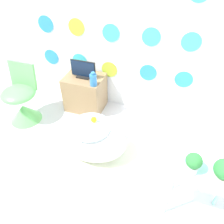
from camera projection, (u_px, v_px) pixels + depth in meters
name	position (u px, v px, depth m)	size (l,w,h in m)	color
ground_plane	(46.00, 221.00, 2.06)	(12.00, 12.00, 0.00)	silver
wall_back_dotted	(112.00, 16.00, 2.65)	(4.41, 0.05, 2.60)	white
rug	(90.00, 156.00, 2.64)	(1.39, 0.88, 0.01)	silver
bathtub	(91.00, 139.00, 2.56)	(0.84, 0.57, 0.44)	white
rubber_duck	(94.00, 119.00, 2.44)	(0.07, 0.08, 0.08)	yellow
chair	(22.00, 103.00, 2.99)	(0.45, 0.45, 0.81)	#66C166
tv_cabinet	(85.00, 93.00, 3.21)	(0.54, 0.43, 0.53)	#8E704C
tv	(83.00, 70.00, 2.97)	(0.36, 0.12, 0.24)	black
vase	(93.00, 80.00, 2.82)	(0.09, 0.09, 0.19)	#2D72B7
side_table	(201.00, 183.00, 1.87)	(0.51, 0.30, 0.57)	#99E0D8
potted_plant_left	(193.00, 163.00, 1.75)	(0.13, 0.13, 0.20)	white
potted_plant_right	(224.00, 171.00, 1.69)	(0.17, 0.17, 0.22)	beige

